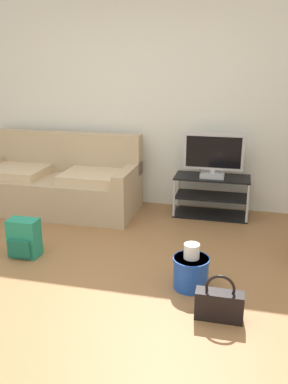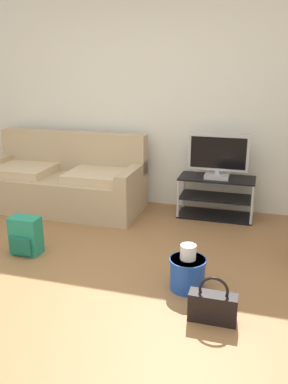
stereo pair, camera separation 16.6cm
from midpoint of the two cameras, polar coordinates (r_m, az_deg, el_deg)
name	(u,v)px [view 1 (the left image)]	position (r m, az deg, el deg)	size (l,w,h in m)	color
ground_plane	(76,305)	(3.22, -11.15, -15.38)	(9.00, 9.80, 0.02)	olive
wall_back	(149,96)	(5.04, -0.30, 13.37)	(9.00, 0.10, 2.70)	silver
couch	(59,183)	(5.08, -12.85, 1.26)	(1.94, 0.85, 0.91)	tan
tv_stand	(211,196)	(4.81, 8.52, -0.58)	(0.86, 0.40, 0.48)	black
flat_tv	(213,156)	(4.66, 8.76, 5.03)	(0.68, 0.22, 0.50)	#B2B2B7
backpack	(24,238)	(3.97, -17.74, -6.25)	(0.28, 0.24, 0.36)	#238466
handbag	(219,304)	(2.97, 8.96, -15.38)	(0.34, 0.12, 0.35)	black
cleaning_bucket	(191,270)	(3.30, 5.19, -10.91)	(0.30, 0.30, 0.38)	blue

